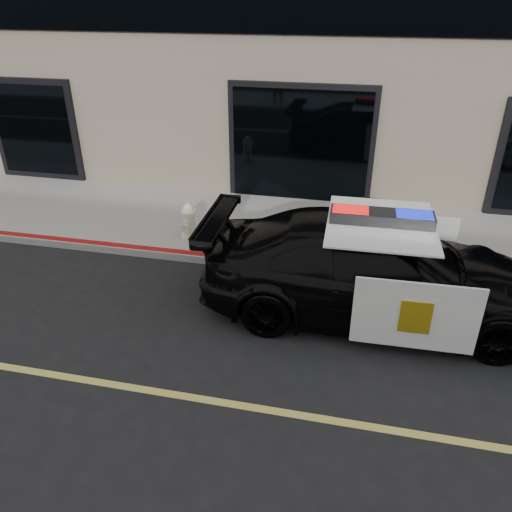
# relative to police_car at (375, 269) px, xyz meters

# --- Properties ---
(ground) EXTENTS (120.00, 120.00, 0.00)m
(ground) POSITION_rel_police_car_xyz_m (-0.84, -2.52, -0.81)
(ground) COLOR black
(ground) RESTS_ON ground
(sidewalk_n) EXTENTS (60.00, 3.50, 0.15)m
(sidewalk_n) POSITION_rel_police_car_xyz_m (-0.84, 2.73, -0.73)
(sidewalk_n) COLOR gray
(sidewalk_n) RESTS_ON ground
(police_car) EXTENTS (2.65, 5.61, 1.80)m
(police_car) POSITION_rel_police_car_xyz_m (0.00, 0.00, 0.00)
(police_car) COLOR black
(police_car) RESTS_ON ground
(fire_hydrant) EXTENTS (0.35, 0.48, 0.76)m
(fire_hydrant) POSITION_rel_police_car_xyz_m (-3.72, 1.71, -0.30)
(fire_hydrant) COLOR beige
(fire_hydrant) RESTS_ON sidewalk_n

